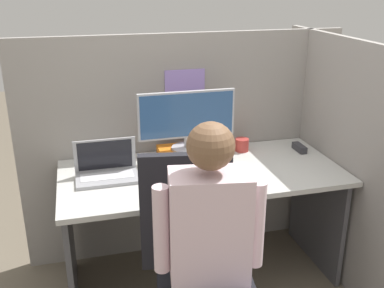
# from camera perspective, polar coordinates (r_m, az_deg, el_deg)

# --- Properties ---
(cubicle_panel_back) EXTENTS (2.16, 0.05, 1.50)m
(cubicle_panel_back) POSITION_cam_1_polar(r_m,az_deg,el_deg) (3.02, -0.82, -0.27)
(cubicle_panel_back) COLOR gray
(cubicle_panel_back) RESTS_ON ground
(cubicle_panel_right) EXTENTS (0.04, 1.41, 1.50)m
(cubicle_panel_right) POSITION_cam_1_polar(r_m,az_deg,el_deg) (2.94, 17.99, -2.02)
(cubicle_panel_right) COLOR gray
(cubicle_panel_right) RESTS_ON ground
(desk) EXTENTS (1.66, 0.76, 0.75)m
(desk) POSITION_cam_1_polar(r_m,az_deg,el_deg) (2.74, 1.27, -6.73)
(desk) COLOR #B7B7B2
(desk) RESTS_ON ground
(paper_box) EXTENTS (0.35, 0.25, 0.07)m
(paper_box) POSITION_cam_1_polar(r_m,az_deg,el_deg) (2.82, -0.63, -1.28)
(paper_box) COLOR orange
(paper_box) RESTS_ON desk
(monitor) EXTENTS (0.60, 0.20, 0.37)m
(monitor) POSITION_cam_1_polar(r_m,az_deg,el_deg) (2.74, -0.66, 3.31)
(monitor) COLOR #B2B2B7
(monitor) RESTS_ON paper_box
(laptop) EXTENTS (0.35, 0.21, 0.22)m
(laptop) POSITION_cam_1_polar(r_m,az_deg,el_deg) (2.60, -10.78, -3.39)
(laptop) COLOR #99999E
(laptop) RESTS_ON desk
(mouse) EXTENTS (0.07, 0.06, 0.04)m
(mouse) POSITION_cam_1_polar(r_m,az_deg,el_deg) (2.47, -3.92, -5.08)
(mouse) COLOR gray
(mouse) RESTS_ON desk
(stapler) EXTENTS (0.05, 0.13, 0.04)m
(stapler) POSITION_cam_1_polar(r_m,az_deg,el_deg) (3.04, 13.48, -0.47)
(stapler) COLOR #2D2D33
(stapler) RESTS_ON desk
(carrot_toy) EXTENTS (0.04, 0.13, 0.04)m
(carrot_toy) POSITION_cam_1_polar(r_m,az_deg,el_deg) (2.46, -1.07, -4.98)
(carrot_toy) COLOR orange
(carrot_toy) RESTS_ON desk
(office_chair) EXTENTS (0.54, 0.60, 1.07)m
(office_chair) POSITION_cam_1_polar(r_m,az_deg,el_deg) (2.19, 0.81, -15.62)
(office_chair) COLOR black
(office_chair) RESTS_ON ground
(person) EXTENTS (0.47, 0.48, 1.30)m
(person) POSITION_cam_1_polar(r_m,az_deg,el_deg) (1.94, 2.99, -13.25)
(person) COLOR #282D4C
(person) RESTS_ON ground
(coffee_mug) EXTENTS (0.09, 0.09, 0.08)m
(coffee_mug) POSITION_cam_1_polar(r_m,az_deg,el_deg) (2.97, 6.35, -0.10)
(coffee_mug) COLOR #A3332D
(coffee_mug) RESTS_ON desk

